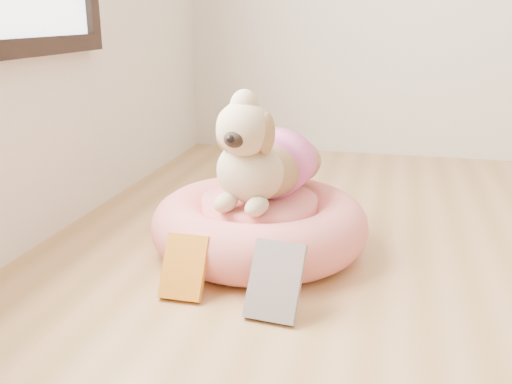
% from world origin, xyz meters
% --- Properties ---
extents(pet_bed, '(0.73, 0.73, 0.19)m').
position_xyz_m(pet_bed, '(-1.24, 0.73, 0.09)').
color(pet_bed, '#FB6279').
rests_on(pet_bed, floor).
extents(dog, '(0.43, 0.57, 0.38)m').
position_xyz_m(dog, '(-1.23, 0.73, 0.38)').
color(dog, brown).
rests_on(dog, pet_bed).
extents(book_yellow, '(0.12, 0.12, 0.17)m').
position_xyz_m(book_yellow, '(-1.37, 0.36, 0.09)').
color(book_yellow, gold).
rests_on(book_yellow, floor).
extents(book_white, '(0.15, 0.15, 0.19)m').
position_xyz_m(book_white, '(-1.09, 0.31, 0.10)').
color(book_white, silver).
rests_on(book_white, floor).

